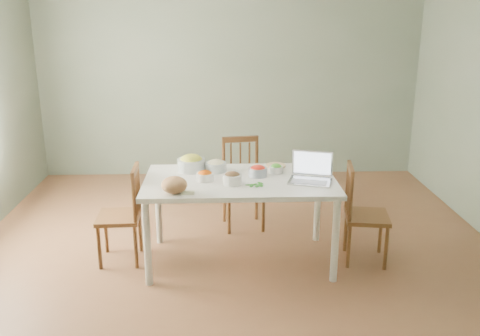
{
  "coord_description": "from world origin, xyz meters",
  "views": [
    {
      "loc": [
        -0.13,
        -4.4,
        2.19
      ],
      "look_at": [
        0.04,
        -0.12,
        0.87
      ],
      "focal_mm": 39.04,
      "sensor_mm": 36.0,
      "label": 1
    }
  ],
  "objects_px": {
    "chair_right": "(367,214)",
    "laptop": "(310,168)",
    "bowl_squash": "(191,163)",
    "dining_table": "(240,220)",
    "bread_boule": "(174,185)",
    "chair_far": "(243,184)",
    "chair_left": "(119,215)"
  },
  "relations": [
    {
      "from": "chair_far",
      "to": "bowl_squash",
      "type": "xyz_separation_m",
      "value": [
        -0.49,
        -0.5,
        0.39
      ]
    },
    {
      "from": "chair_far",
      "to": "laptop",
      "type": "distance_m",
      "value": 1.11
    },
    {
      "from": "chair_far",
      "to": "bowl_squash",
      "type": "relative_size",
      "value": 3.65
    },
    {
      "from": "chair_right",
      "to": "bread_boule",
      "type": "xyz_separation_m",
      "value": [
        -1.66,
        -0.3,
        0.4
      ]
    },
    {
      "from": "chair_far",
      "to": "chair_right",
      "type": "height_order",
      "value": "chair_far"
    },
    {
      "from": "chair_right",
      "to": "laptop",
      "type": "xyz_separation_m",
      "value": [
        -0.54,
        -0.08,
        0.45
      ]
    },
    {
      "from": "bowl_squash",
      "to": "laptop",
      "type": "distance_m",
      "value": 1.09
    },
    {
      "from": "bread_boule",
      "to": "chair_right",
      "type": "bearing_deg",
      "value": 10.27
    },
    {
      "from": "chair_right",
      "to": "laptop",
      "type": "height_order",
      "value": "laptop"
    },
    {
      "from": "bowl_squash",
      "to": "chair_left",
      "type": "bearing_deg",
      "value": -161.64
    },
    {
      "from": "dining_table",
      "to": "chair_right",
      "type": "height_order",
      "value": "chair_right"
    },
    {
      "from": "chair_right",
      "to": "bread_boule",
      "type": "relative_size",
      "value": 4.25
    },
    {
      "from": "dining_table",
      "to": "chair_left",
      "type": "xyz_separation_m",
      "value": [
        -1.08,
        0.05,
        0.05
      ]
    },
    {
      "from": "chair_far",
      "to": "chair_left",
      "type": "bearing_deg",
      "value": -155.65
    },
    {
      "from": "chair_far",
      "to": "chair_right",
      "type": "xyz_separation_m",
      "value": [
        1.06,
        -0.8,
        -0.02
      ]
    },
    {
      "from": "laptop",
      "to": "bread_boule",
      "type": "bearing_deg",
      "value": -151.73
    },
    {
      "from": "chair_far",
      "to": "chair_right",
      "type": "distance_m",
      "value": 1.33
    },
    {
      "from": "chair_far",
      "to": "chair_right",
      "type": "bearing_deg",
      "value": -44.91
    },
    {
      "from": "chair_left",
      "to": "bowl_squash",
      "type": "xyz_separation_m",
      "value": [
        0.64,
        0.21,
        0.41
      ]
    },
    {
      "from": "chair_right",
      "to": "laptop",
      "type": "relative_size",
      "value": 2.53
    },
    {
      "from": "chair_far",
      "to": "bowl_squash",
      "type": "height_order",
      "value": "chair_far"
    },
    {
      "from": "dining_table",
      "to": "bread_boule",
      "type": "distance_m",
      "value": 0.78
    },
    {
      "from": "dining_table",
      "to": "chair_left",
      "type": "distance_m",
      "value": 1.08
    },
    {
      "from": "chair_left",
      "to": "bread_boule",
      "type": "height_order",
      "value": "bread_boule"
    },
    {
      "from": "bread_boule",
      "to": "bowl_squash",
      "type": "height_order",
      "value": "bowl_squash"
    },
    {
      "from": "bowl_squash",
      "to": "dining_table",
      "type": "bearing_deg",
      "value": -31.45
    },
    {
      "from": "bread_boule",
      "to": "bowl_squash",
      "type": "bearing_deg",
      "value": 80.08
    },
    {
      "from": "dining_table",
      "to": "bowl_squash",
      "type": "height_order",
      "value": "bowl_squash"
    },
    {
      "from": "bowl_squash",
      "to": "laptop",
      "type": "bearing_deg",
      "value": -20.13
    },
    {
      "from": "dining_table",
      "to": "bread_boule",
      "type": "xyz_separation_m",
      "value": [
        -0.54,
        -0.34,
        0.46
      ]
    },
    {
      "from": "chair_far",
      "to": "bowl_squash",
      "type": "distance_m",
      "value": 0.8
    },
    {
      "from": "chair_left",
      "to": "laptop",
      "type": "relative_size",
      "value": 2.5
    }
  ]
}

